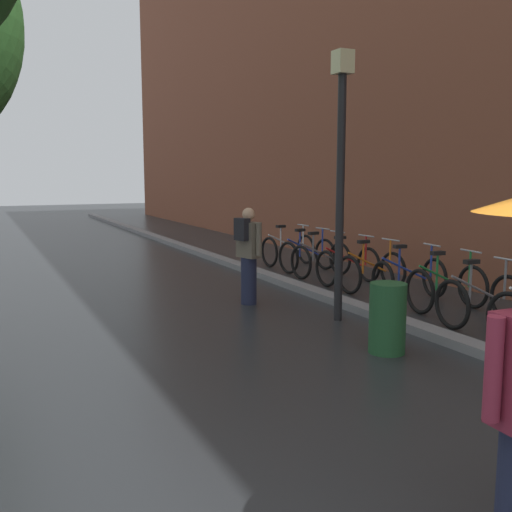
# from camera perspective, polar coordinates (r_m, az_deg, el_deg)

# --- Properties ---
(building_facade) EXTENTS (8.00, 36.00, 12.88)m
(building_facade) POSITION_cam_1_polar(r_m,az_deg,el_deg) (17.90, 19.35, 21.51)
(building_facade) COLOR brown
(building_facade) RESTS_ON ground
(kerb_strip) EXTENTS (0.30, 36.00, 0.12)m
(kerb_strip) POSITION_cam_1_polar(r_m,az_deg,el_deg) (13.70, -2.54, -0.69)
(kerb_strip) COLOR slate
(kerb_strip) RESTS_ON ground
(parked_bicycle_1) EXTENTS (1.12, 0.76, 0.96)m
(parked_bicycle_1) POSITION_cam_1_polar(r_m,az_deg,el_deg) (8.84, 21.12, -4.00)
(parked_bicycle_1) COLOR black
(parked_bicycle_1) RESTS_ON ground
(parked_bicycle_2) EXTENTS (1.13, 0.78, 0.96)m
(parked_bicycle_2) POSITION_cam_1_polar(r_m,az_deg,el_deg) (9.60, 18.16, -2.94)
(parked_bicycle_2) COLOR black
(parked_bicycle_2) RESTS_ON ground
(parked_bicycle_3) EXTENTS (1.16, 0.82, 0.96)m
(parked_bicycle_3) POSITION_cam_1_polar(r_m,az_deg,el_deg) (10.26, 14.74, -2.11)
(parked_bicycle_3) COLOR black
(parked_bicycle_3) RESTS_ON ground
(parked_bicycle_4) EXTENTS (1.11, 0.75, 0.96)m
(parked_bicycle_4) POSITION_cam_1_polar(r_m,az_deg,el_deg) (10.84, 11.23, -1.46)
(parked_bicycle_4) COLOR black
(parked_bicycle_4) RESTS_ON ground
(parked_bicycle_5) EXTENTS (1.11, 0.75, 0.96)m
(parked_bicycle_5) POSITION_cam_1_polar(r_m,az_deg,el_deg) (11.46, 8.98, -0.90)
(parked_bicycle_5) COLOR black
(parked_bicycle_5) RESTS_ON ground
(parked_bicycle_6) EXTENTS (1.14, 0.80, 0.96)m
(parked_bicycle_6) POSITION_cam_1_polar(r_m,az_deg,el_deg) (12.20, 6.36, -0.31)
(parked_bicycle_6) COLOR black
(parked_bicycle_6) RESTS_ON ground
(parked_bicycle_7) EXTENTS (1.16, 0.84, 0.96)m
(parked_bicycle_7) POSITION_cam_1_polar(r_m,az_deg,el_deg) (12.85, 5.02, 0.13)
(parked_bicycle_7) COLOR black
(parked_bicycle_7) RESTS_ON ground
(parked_bicycle_8) EXTENTS (1.13, 0.78, 0.96)m
(parked_bicycle_8) POSITION_cam_1_polar(r_m,az_deg,el_deg) (13.71, 3.14, 0.65)
(parked_bicycle_8) COLOR black
(parked_bicycle_8) RESTS_ON ground
(street_lamp_post) EXTENTS (0.24, 0.24, 3.83)m
(street_lamp_post) POSITION_cam_1_polar(r_m,az_deg,el_deg) (8.47, 8.28, 8.85)
(street_lamp_post) COLOR black
(street_lamp_post) RESTS_ON ground
(litter_bin) EXTENTS (0.44, 0.44, 0.85)m
(litter_bin) POSITION_cam_1_polar(r_m,az_deg,el_deg) (7.19, 12.73, -5.94)
(litter_bin) COLOR #1E4C28
(litter_bin) RESTS_ON ground
(pedestrian_walking_midground) EXTENTS (0.40, 0.57, 1.59)m
(pedestrian_walking_midground) POSITION_cam_1_polar(r_m,az_deg,el_deg) (9.54, -0.78, 0.29)
(pedestrian_walking_midground) COLOR #1E233D
(pedestrian_walking_midground) RESTS_ON ground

